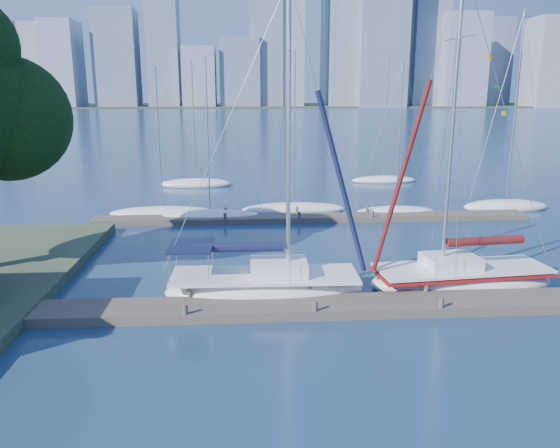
{
  "coord_description": "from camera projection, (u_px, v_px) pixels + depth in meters",
  "views": [
    {
      "loc": [
        -2.66,
        -20.53,
        8.7
      ],
      "look_at": [
        -1.05,
        4.0,
        2.7
      ],
      "focal_mm": 35.0,
      "sensor_mm": 36.0,
      "label": 1
    }
  ],
  "objects": [
    {
      "name": "skyline",
      "position": [
        295.0,
        42.0,
        296.93
      ],
      "size": [
        502.85,
        51.31,
        102.62
      ],
      "color": "gray",
      "rests_on": "ground"
    },
    {
      "name": "bg_boat_3",
      "position": [
        396.0,
        212.0,
        39.43
      ],
      "size": [
        5.97,
        2.34,
        11.04
      ],
      "rotation": [
        0.0,
        0.0,
        -0.08
      ],
      "color": "white",
      "rests_on": "ground"
    },
    {
      "name": "bg_boat_0",
      "position": [
        163.0,
        213.0,
        39.13
      ],
      "size": [
        7.8,
        3.41,
        10.64
      ],
      "rotation": [
        0.0,
        0.0,
        0.19
      ],
      "color": "white",
      "rests_on": "ground"
    },
    {
      "name": "ground",
      "position": [
        312.0,
        311.0,
        22.14
      ],
      "size": [
        700.0,
        700.0,
        0.0
      ],
      "primitive_type": "plane",
      "color": "#18374F",
      "rests_on": "ground"
    },
    {
      "name": "bg_boat_5",
      "position": [
        506.0,
        206.0,
        41.17
      ],
      "size": [
        6.8,
        3.62,
        14.63
      ],
      "rotation": [
        0.0,
        0.0,
        0.22
      ],
      "color": "white",
      "rests_on": "ground"
    },
    {
      "name": "bg_boat_6",
      "position": [
        196.0,
        184.0,
        51.22
      ],
      "size": [
        7.02,
        3.65,
        11.66
      ],
      "rotation": [
        0.0,
        0.0,
        0.22
      ],
      "color": "white",
      "rests_on": "ground"
    },
    {
      "name": "sailboat_navy",
      "position": [
        265.0,
        274.0,
        23.55
      ],
      "size": [
        8.7,
        2.98,
        13.48
      ],
      "rotation": [
        0.0,
        0.0,
        -0.02
      ],
      "color": "white",
      "rests_on": "ground"
    },
    {
      "name": "bg_boat_7",
      "position": [
        384.0,
        180.0,
        53.6
      ],
      "size": [
        6.6,
        3.75,
        12.4
      ],
      "rotation": [
        0.0,
        0.0,
        -0.31
      ],
      "color": "white",
      "rests_on": "ground"
    },
    {
      "name": "near_dock",
      "position": [
        312.0,
        307.0,
        22.09
      ],
      "size": [
        26.0,
        2.0,
        0.4
      ],
      "primitive_type": "cube",
      "color": "brown",
      "rests_on": "ground"
    },
    {
      "name": "far_dock",
      "position": [
        313.0,
        218.0,
        37.73
      ],
      "size": [
        30.0,
        1.8,
        0.36
      ],
      "primitive_type": "cube",
      "color": "brown",
      "rests_on": "ground"
    },
    {
      "name": "far_shore",
      "position": [
        248.0,
        106.0,
        332.35
      ],
      "size": [
        800.0,
        100.0,
        1.5
      ],
      "primitive_type": "cube",
      "color": "#38472D",
      "rests_on": "ground"
    },
    {
      "name": "sailboat_maroon",
      "position": [
        462.0,
        264.0,
        24.58
      ],
      "size": [
        8.61,
        3.58,
        14.16
      ],
      "rotation": [
        0.0,
        0.0,
        0.1
      ],
      "color": "white",
      "rests_on": "ground"
    },
    {
      "name": "bg_boat_1",
      "position": [
        210.0,
        216.0,
        37.93
      ],
      "size": [
        7.37,
        2.89,
        11.27
      ],
      "rotation": [
        0.0,
        0.0,
        -0.12
      ],
      "color": "white",
      "rests_on": "ground"
    },
    {
      "name": "bg_boat_2",
      "position": [
        294.0,
        209.0,
        40.41
      ],
      "size": [
        7.9,
        4.56,
        11.74
      ],
      "rotation": [
        0.0,
        0.0,
        -0.36
      ],
      "color": "white",
      "rests_on": "ground"
    }
  ]
}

